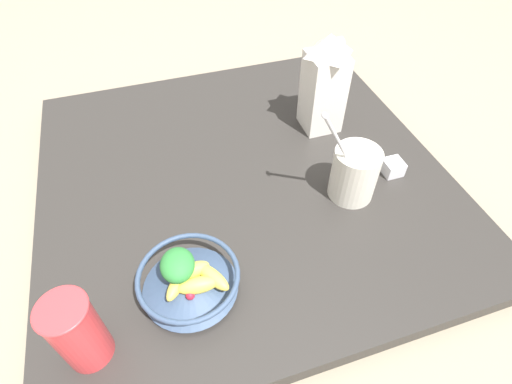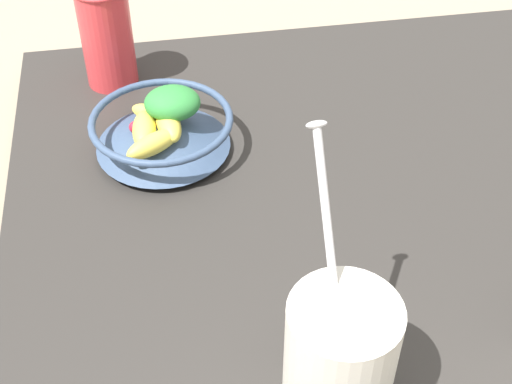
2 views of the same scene
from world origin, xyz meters
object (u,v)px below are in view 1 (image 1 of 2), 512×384
(yogurt_tub, at_px, (355,171))
(milk_carton, at_px, (324,83))
(spice_jar, at_px, (392,168))
(drinking_cup, at_px, (77,331))
(fruit_bowl, at_px, (189,279))

(yogurt_tub, bearing_deg, milk_carton, -8.01)
(spice_jar, bearing_deg, yogurt_tub, 103.18)
(milk_carton, bearing_deg, yogurt_tub, 171.99)
(yogurt_tub, bearing_deg, spice_jar, -76.82)
(yogurt_tub, height_order, spice_jar, yogurt_tub)
(milk_carton, distance_m, drinking_cup, 0.78)
(drinking_cup, bearing_deg, yogurt_tub, -71.43)
(drinking_cup, bearing_deg, fruit_bowl, -70.98)
(milk_carton, height_order, drinking_cup, milk_carton)
(milk_carton, bearing_deg, fruit_bowl, 131.75)
(milk_carton, xyz_separation_m, drinking_cup, (-0.46, 0.63, -0.05))
(fruit_bowl, relative_size, spice_jar, 4.19)
(fruit_bowl, bearing_deg, yogurt_tub, -71.64)
(fruit_bowl, distance_m, yogurt_tub, 0.43)
(yogurt_tub, relative_size, drinking_cup, 1.64)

